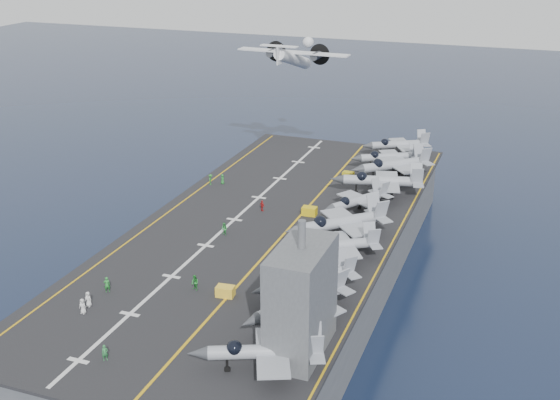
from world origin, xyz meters
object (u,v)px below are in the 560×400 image
(island_superstructure, at_px, (301,288))
(tow_cart_a, at_px, (225,291))
(transport_plane, at_px, (293,59))
(fighter_jet_0, at_px, (265,350))

(island_superstructure, distance_m, tow_cart_a, 16.14)
(island_superstructure, bearing_deg, transport_plane, 110.05)
(island_superstructure, height_order, fighter_jet_0, island_superstructure)
(tow_cart_a, height_order, transport_plane, transport_plane)
(island_superstructure, bearing_deg, tow_cart_a, 147.69)
(tow_cart_a, distance_m, transport_plane, 77.22)
(island_superstructure, height_order, tow_cart_a, island_superstructure)
(fighter_jet_0, bearing_deg, island_superstructure, 65.34)
(island_superstructure, height_order, transport_plane, transport_plane)
(fighter_jet_0, relative_size, tow_cart_a, 7.04)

